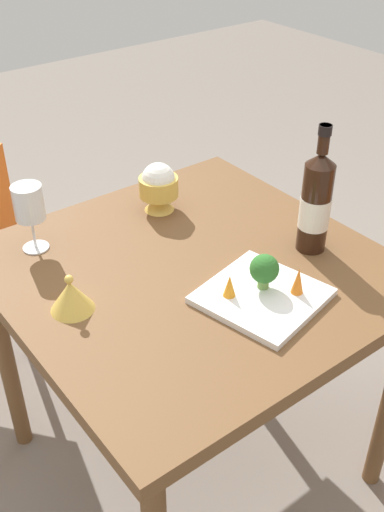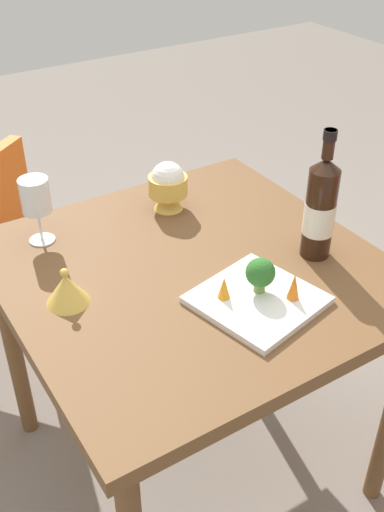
{
  "view_description": "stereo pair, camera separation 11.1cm",
  "coord_description": "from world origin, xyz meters",
  "px_view_note": "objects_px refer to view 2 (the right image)",
  "views": [
    {
      "loc": [
        -0.75,
        -0.98,
        1.61
      ],
      "look_at": [
        0.0,
        0.0,
        0.77
      ],
      "focal_mm": 42.98,
      "sensor_mm": 36.0,
      "label": 1
    },
    {
      "loc": [
        -0.66,
        -1.04,
        1.61
      ],
      "look_at": [
        0.0,
        0.0,
        0.77
      ],
      "focal_mm": 42.98,
      "sensor_mm": 36.0,
      "label": 2
    }
  ],
  "objects_px": {
    "wine_bottle": "(320,208)",
    "rice_bowl_lid": "(67,289)",
    "carrot_garnish_right": "(294,286)",
    "carrot_garnish_left": "(224,288)",
    "wine_glass": "(35,197)",
    "serving_plate": "(257,300)",
    "broccoli_floret": "(260,273)",
    "rice_bowl": "(168,185)"
  },
  "relations": [
    {
      "from": "rice_bowl_lid",
      "to": "wine_bottle",
      "type": "bearing_deg",
      "value": -13.75
    },
    {
      "from": "wine_bottle",
      "to": "rice_bowl_lid",
      "type": "xyz_separation_m",
      "value": [
        -0.61,
        0.15,
        -0.09
      ]
    },
    {
      "from": "wine_glass",
      "to": "carrot_garnish_right",
      "type": "bearing_deg",
      "value": -55.18
    },
    {
      "from": "carrot_garnish_right",
      "to": "carrot_garnish_left",
      "type": "bearing_deg",
      "value": 146.82
    },
    {
      "from": "rice_bowl",
      "to": "carrot_garnish_left",
      "type": "distance_m",
      "value": 0.45
    },
    {
      "from": "rice_bowl",
      "to": "carrot_garnish_right",
      "type": "relative_size",
      "value": 2.15
    },
    {
      "from": "rice_bowl",
      "to": "carrot_garnish_right",
      "type": "bearing_deg",
      "value": -87.97
    },
    {
      "from": "wine_glass",
      "to": "broccoli_floret",
      "type": "distance_m",
      "value": 0.6
    },
    {
      "from": "serving_plate",
      "to": "rice_bowl_lid",
      "type": "bearing_deg",
      "value": 147.64
    },
    {
      "from": "rice_bowl_lid",
      "to": "carrot_garnish_left",
      "type": "xyz_separation_m",
      "value": [
        0.3,
        -0.19,
        0.01
      ]
    },
    {
      "from": "wine_bottle",
      "to": "rice_bowl",
      "type": "distance_m",
      "value": 0.45
    },
    {
      "from": "wine_bottle",
      "to": "broccoli_floret",
      "type": "relative_size",
      "value": 3.9
    },
    {
      "from": "wine_bottle",
      "to": "serving_plate",
      "type": "bearing_deg",
      "value": -161.52
    },
    {
      "from": "rice_bowl_lid",
      "to": "carrot_garnish_right",
      "type": "distance_m",
      "value": 0.51
    },
    {
      "from": "wine_glass",
      "to": "rice_bowl_lid",
      "type": "relative_size",
      "value": 1.79
    },
    {
      "from": "wine_bottle",
      "to": "wine_glass",
      "type": "relative_size",
      "value": 1.87
    },
    {
      "from": "carrot_garnish_right",
      "to": "rice_bowl",
      "type": "bearing_deg",
      "value": 92.03
    },
    {
      "from": "wine_bottle",
      "to": "carrot_garnish_left",
      "type": "xyz_separation_m",
      "value": [
        -0.31,
        -0.04,
        -0.09
      ]
    },
    {
      "from": "rice_bowl",
      "to": "wine_glass",
      "type": "bearing_deg",
      "value": 175.36
    },
    {
      "from": "serving_plate",
      "to": "carrot_garnish_right",
      "type": "xyz_separation_m",
      "value": [
        0.07,
        -0.04,
        0.04
      ]
    },
    {
      "from": "wine_glass",
      "to": "rice_bowl_lid",
      "type": "xyz_separation_m",
      "value": [
        -0.04,
        -0.28,
        -0.09
      ]
    },
    {
      "from": "serving_plate",
      "to": "carrot_garnish_right",
      "type": "height_order",
      "value": "carrot_garnish_right"
    },
    {
      "from": "wine_bottle",
      "to": "wine_glass",
      "type": "height_order",
      "value": "wine_bottle"
    },
    {
      "from": "wine_glass",
      "to": "carrot_garnish_left",
      "type": "xyz_separation_m",
      "value": [
        0.25,
        -0.47,
        -0.09
      ]
    },
    {
      "from": "rice_bowl_lid",
      "to": "carrot_garnish_left",
      "type": "distance_m",
      "value": 0.35
    },
    {
      "from": "wine_glass",
      "to": "serving_plate",
      "type": "relative_size",
      "value": 0.6
    },
    {
      "from": "rice_bowl",
      "to": "serving_plate",
      "type": "height_order",
      "value": "rice_bowl"
    },
    {
      "from": "rice_bowl",
      "to": "carrot_garnish_left",
      "type": "relative_size",
      "value": 2.59
    },
    {
      "from": "wine_glass",
      "to": "rice_bowl_lid",
      "type": "bearing_deg",
      "value": -98.74
    },
    {
      "from": "rice_bowl",
      "to": "rice_bowl_lid",
      "type": "xyz_separation_m",
      "value": [
        -0.41,
        -0.25,
        -0.04
      ]
    },
    {
      "from": "carrot_garnish_left",
      "to": "carrot_garnish_right",
      "type": "bearing_deg",
      "value": -33.18
    },
    {
      "from": "serving_plate",
      "to": "carrot_garnish_left",
      "type": "xyz_separation_m",
      "value": [
        -0.07,
        0.04,
        0.04
      ]
    },
    {
      "from": "broccoli_floret",
      "to": "carrot_garnish_left",
      "type": "distance_m",
      "value": 0.09
    },
    {
      "from": "carrot_garnish_left",
      "to": "carrot_garnish_right",
      "type": "height_order",
      "value": "carrot_garnish_right"
    },
    {
      "from": "carrot_garnish_left",
      "to": "wine_bottle",
      "type": "bearing_deg",
      "value": 7.64
    },
    {
      "from": "rice_bowl_lid",
      "to": "serving_plate",
      "type": "relative_size",
      "value": 0.33
    },
    {
      "from": "wine_glass",
      "to": "rice_bowl_lid",
      "type": "height_order",
      "value": "wine_glass"
    },
    {
      "from": "broccoli_floret",
      "to": "carrot_garnish_left",
      "type": "relative_size",
      "value": 1.57
    },
    {
      "from": "rice_bowl_lid",
      "to": "carrot_garnish_right",
      "type": "relative_size",
      "value": 1.52
    },
    {
      "from": "serving_plate",
      "to": "broccoli_floret",
      "type": "xyz_separation_m",
      "value": [
        0.02,
        0.02,
        0.06
      ]
    },
    {
      "from": "wine_glass",
      "to": "carrot_garnish_right",
      "type": "xyz_separation_m",
      "value": [
        0.38,
        -0.55,
        -0.08
      ]
    },
    {
      "from": "rice_bowl",
      "to": "serving_plate",
      "type": "relative_size",
      "value": 0.47
    }
  ]
}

